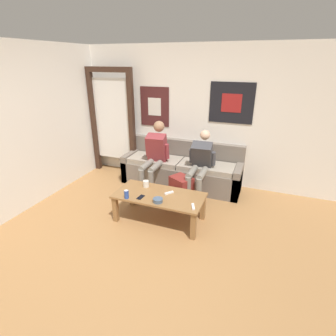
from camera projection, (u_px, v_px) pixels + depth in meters
The scene contains 14 objects.
ground_plane at pixel (133, 258), 3.24m from camera, with size 18.00×18.00×0.00m, color #9E7042.
wall_back at pixel (194, 117), 4.93m from camera, with size 10.00×0.07×2.55m.
door_frame at pixel (112, 117), 5.33m from camera, with size 1.00×0.10×2.15m.
couch at pixel (181, 170), 5.05m from camera, with size 2.26×0.68×0.83m.
coffee_table at pixel (159, 199), 3.88m from camera, with size 1.32×0.64×0.43m.
person_seated_adult at pixel (155, 154), 4.74m from camera, with size 0.47×0.89×1.25m.
person_seated_teen at pixel (200, 163), 4.47m from camera, with size 0.47×0.92×1.15m.
backpack at pixel (181, 191), 4.42m from camera, with size 0.44×0.41×0.47m.
ceramic_bowl at pixel (158, 200), 3.64m from camera, with size 0.14×0.14×0.06m.
pillar_candle at pixel (146, 184), 4.08m from camera, with size 0.09×0.09×0.11m.
drink_can_blue at pixel (126, 194), 3.74m from camera, with size 0.07×0.07×0.12m.
game_controller_near_left at pixel (193, 207), 3.52m from camera, with size 0.08×0.15×0.03m.
game_controller_near_right at pixel (169, 193), 3.88m from camera, with size 0.12×0.13×0.03m.
cell_phone at pixel (141, 197), 3.78m from camera, with size 0.08×0.14×0.01m.
Camera 1 is at (1.33, -2.23, 2.28)m, focal length 28.00 mm.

